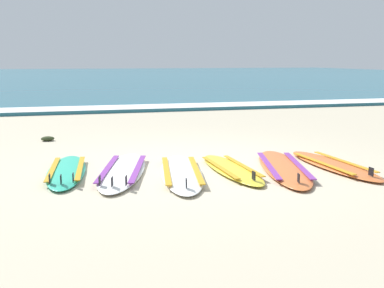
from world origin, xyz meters
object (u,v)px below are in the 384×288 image
(surfboard_0, at_px, (67,171))
(surfboard_3, at_px, (231,169))
(surfboard_1, at_px, (123,171))
(surfboard_4, at_px, (283,167))
(surfboard_2, at_px, (181,172))
(surfboard_5, at_px, (333,165))

(surfboard_0, distance_m, surfboard_3, 2.32)
(surfboard_1, height_order, surfboard_4, same)
(surfboard_2, bearing_deg, surfboard_1, 158.78)
(surfboard_5, bearing_deg, surfboard_2, 177.10)
(surfboard_2, relative_size, surfboard_4, 0.94)
(surfboard_5, bearing_deg, surfboard_0, 171.09)
(surfboard_2, relative_size, surfboard_3, 1.18)
(surfboard_4, height_order, surfboard_5, same)
(surfboard_2, xyz_separation_m, surfboard_3, (0.74, 0.02, 0.00))
(surfboard_2, xyz_separation_m, surfboard_4, (1.50, -0.08, -0.00))
(surfboard_0, bearing_deg, surfboard_5, -8.91)
(surfboard_1, bearing_deg, surfboard_0, 166.51)
(surfboard_0, relative_size, surfboard_4, 0.84)
(surfboard_0, height_order, surfboard_4, same)
(surfboard_1, xyz_separation_m, surfboard_4, (2.27, -0.38, -0.00))
(surfboard_0, height_order, surfboard_5, same)
(surfboard_3, relative_size, surfboard_4, 0.80)
(surfboard_2, xyz_separation_m, surfboard_5, (2.29, -0.12, 0.00))
(surfboard_2, height_order, surfboard_5, same)
(surfboard_0, bearing_deg, surfboard_2, -17.46)
(surfboard_2, distance_m, surfboard_4, 1.50)
(surfboard_1, relative_size, surfboard_4, 0.97)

